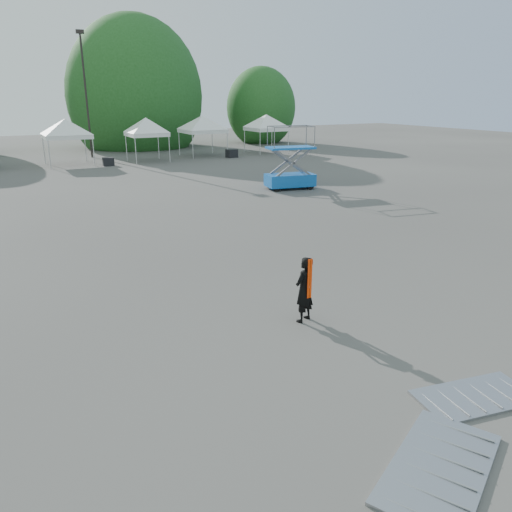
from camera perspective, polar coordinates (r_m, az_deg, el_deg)
ground at (r=13.68m, az=-3.72°, el=-3.60°), size 120.00×120.00×0.00m
light_pole_east at (r=44.34m, az=-18.92°, el=17.73°), size 0.60×0.25×9.80m
tree_mid_e at (r=52.54m, az=-13.63°, el=17.34°), size 5.12×5.12×7.79m
tree_far_e at (r=55.74m, az=0.57°, el=16.57°), size 3.84×3.84×5.84m
tent_e at (r=40.16m, az=-20.97°, el=14.06°), size 4.58×4.58×3.88m
tent_f at (r=40.48m, az=-12.48°, el=14.82°), size 4.01×4.01×3.88m
tent_g at (r=43.39m, az=-6.17°, el=15.31°), size 4.66×4.66×3.88m
tent_h at (r=45.71m, az=1.19°, el=15.54°), size 4.35×4.35×3.88m
man at (r=11.47m, az=5.54°, el=-3.83°), size 0.67×0.56×1.56m
scissor_lift at (r=27.86m, az=3.96°, el=11.14°), size 2.83×1.78×3.40m
barrier_left at (r=8.03m, az=20.21°, el=-21.72°), size 2.68×2.14×0.08m
barrier_mid at (r=9.77m, az=23.75°, el=-14.48°), size 2.20×1.38×0.06m
crate_mid at (r=38.84m, az=-16.52°, el=10.29°), size 0.80×0.64×0.60m
crate_east at (r=42.32m, az=-2.79°, el=11.63°), size 0.94×0.77×0.67m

